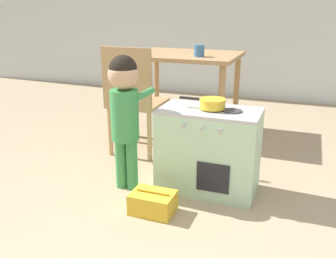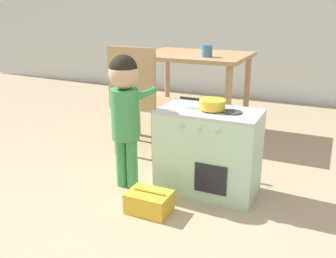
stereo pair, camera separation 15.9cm
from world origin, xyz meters
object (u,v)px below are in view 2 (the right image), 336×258
(toy_pot, at_px, (212,104))
(dining_chair_near, at_px, (139,98))
(child_figure, at_px, (125,102))
(dining_table, at_px, (194,66))
(play_kitchen, at_px, (208,151))
(toy_basket, at_px, (149,202))
(cup_on_table, at_px, (207,51))

(toy_pot, distance_m, dining_chair_near, 0.86)
(dining_chair_near, bearing_deg, child_figure, -69.46)
(dining_table, bearing_deg, play_kitchen, -64.44)
(toy_pot, bearing_deg, dining_chair_near, 151.40)
(toy_pot, xyz_separation_m, child_figure, (-0.53, -0.17, -0.01))
(play_kitchen, height_order, dining_table, dining_table)
(toy_basket, height_order, cup_on_table, cup_on_table)
(toy_pot, xyz_separation_m, toy_basket, (-0.24, -0.41, -0.54))
(child_figure, relative_size, dining_chair_near, 1.01)
(play_kitchen, height_order, cup_on_table, cup_on_table)
(dining_chair_near, relative_size, cup_on_table, 8.76)
(child_figure, distance_m, toy_basket, 0.65)
(toy_basket, height_order, dining_chair_near, dining_chair_near)
(toy_pot, bearing_deg, play_kitchen, -177.75)
(play_kitchen, relative_size, toy_basket, 2.50)
(play_kitchen, relative_size, cup_on_table, 6.32)
(toy_basket, distance_m, dining_chair_near, 1.04)
(child_figure, bearing_deg, toy_basket, -39.57)
(dining_chair_near, xyz_separation_m, cup_on_table, (0.38, 0.54, 0.34))
(toy_pot, height_order, dining_chair_near, dining_chair_near)
(play_kitchen, bearing_deg, toy_basket, -118.63)
(toy_basket, relative_size, dining_chair_near, 0.29)
(play_kitchen, distance_m, child_figure, 0.63)
(toy_pot, xyz_separation_m, cup_on_table, (-0.37, 0.94, 0.21))
(toy_pot, height_order, cup_on_table, cup_on_table)
(child_figure, bearing_deg, cup_on_table, 81.82)
(toy_basket, relative_size, cup_on_table, 2.53)
(child_figure, height_order, toy_basket, child_figure)
(toy_pot, distance_m, toy_basket, 0.72)
(toy_pot, relative_size, dining_table, 0.30)
(toy_pot, xyz_separation_m, dining_chair_near, (-0.74, 0.40, -0.13))
(toy_basket, bearing_deg, dining_table, 101.55)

